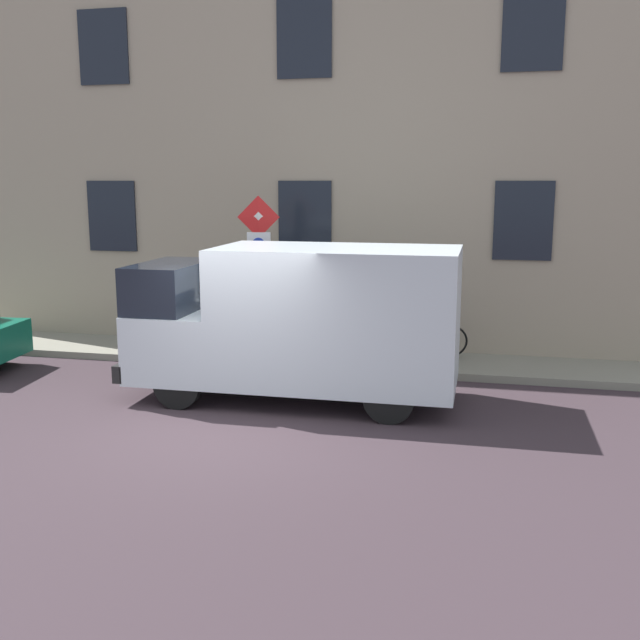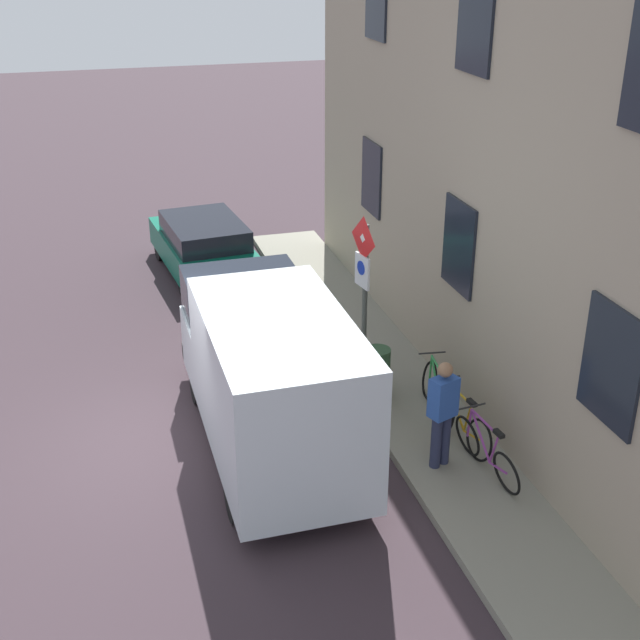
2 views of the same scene
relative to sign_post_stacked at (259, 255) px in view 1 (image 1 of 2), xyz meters
The scene contains 10 objects.
ground_plane 4.21m from the sign_post_stacked, behind, with size 80.00×80.00×0.00m, color #362A30.
sidewalk_slab 2.24m from the sign_post_stacked, 40.08° to the right, with size 1.68×17.58×0.14m, color gray.
building_facade 2.89m from the sign_post_stacked, 16.21° to the right, with size 0.75×15.58×8.68m.
sign_post_stacked is the anchor object (origin of this frame).
delivery_van 2.44m from the sign_post_stacked, 146.25° to the right, with size 2.02×5.34×2.50m.
bicycle_purple 3.55m from the sign_post_stacked, 73.08° to the right, with size 0.46×1.72×0.89m.
bicycle_orange 2.84m from the sign_post_stacked, 66.65° to the right, with size 0.46×1.71×0.89m.
bicycle_green 2.25m from the sign_post_stacked, 53.35° to the right, with size 0.49×1.72×0.89m.
pedestrian 2.86m from the sign_post_stacked, 82.29° to the right, with size 0.46×0.38×1.72m.
litter_bin 1.63m from the sign_post_stacked, 72.72° to the right, with size 0.44×0.44×0.90m, color #2D5133.
Camera 1 is at (-9.66, -3.65, 3.52)m, focal length 41.53 mm.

